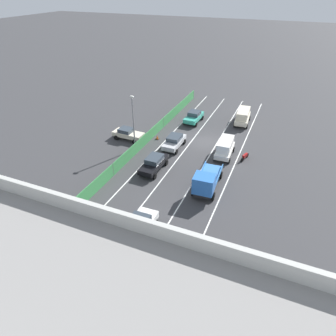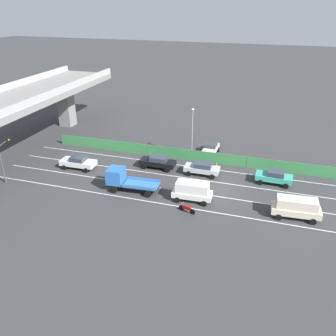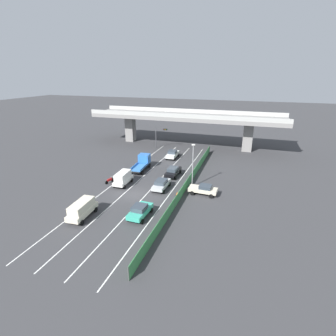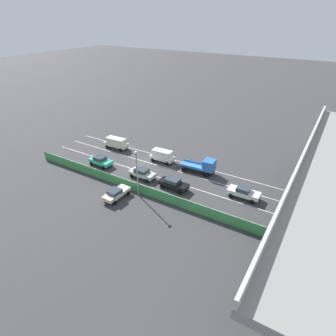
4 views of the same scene
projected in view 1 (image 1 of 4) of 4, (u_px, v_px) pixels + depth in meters
name	position (u px, v px, depth m)	size (l,w,h in m)	color
ground_plane	(204.00, 142.00, 39.95)	(300.00, 300.00, 0.00)	#38383A
lane_line_left_edge	(234.00, 167.00, 34.60)	(0.14, 45.53, 0.01)	silver
lane_line_mid_left	(206.00, 161.00, 35.70)	(0.14, 45.53, 0.01)	silver
lane_line_mid_right	(180.00, 156.00, 36.79)	(0.14, 45.53, 0.01)	silver
lane_line_right_edge	(156.00, 151.00, 37.89)	(0.14, 45.53, 0.01)	silver
elevated_overpass	(22.00, 288.00, 13.37)	(47.15, 9.24, 8.59)	gray
green_fence	(142.00, 143.00, 38.12)	(0.10, 41.63, 1.53)	#3D8E4C
car_van_cream	(243.00, 116.00, 44.47)	(2.26, 4.88, 2.14)	beige
car_sedan_silver	(174.00, 141.00, 38.22)	(2.04, 4.37, 1.61)	#B7BABC
car_sedan_black	(154.00, 163.00, 33.66)	(2.03, 4.65, 1.65)	black
car_taxi_teal	(194.00, 116.00, 45.07)	(2.17, 4.32, 1.67)	teal
car_van_white	(225.00, 147.00, 36.14)	(2.14, 4.38, 2.19)	silver
car_hatchback_white	(138.00, 227.00, 24.96)	(2.16, 4.62, 1.70)	silver
flatbed_truck_blue	(206.00, 182.00, 29.79)	(2.57, 6.03, 2.59)	black
motorcycle	(245.00, 156.00, 35.79)	(0.78, 1.90, 0.93)	black
parked_sedan_cream	(128.00, 133.00, 40.21)	(4.31, 2.10, 1.54)	beige
traffic_light	(165.00, 294.00, 16.76)	(2.80, 0.87, 4.94)	#47474C
street_lamp	(133.00, 118.00, 35.89)	(0.60, 0.36, 7.12)	gray
traffic_cone	(157.00, 137.00, 40.53)	(0.47, 0.47, 0.58)	orange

